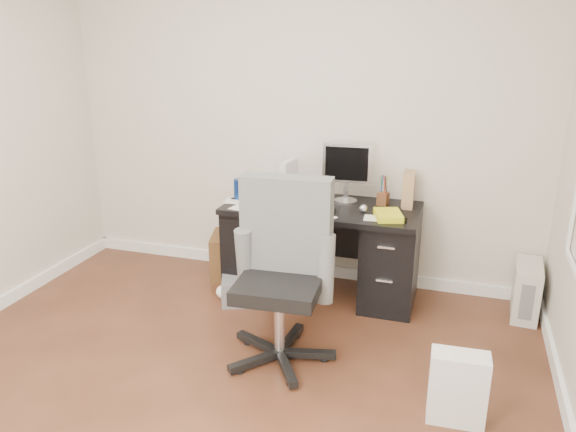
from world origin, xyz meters
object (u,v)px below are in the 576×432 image
wicker_basket (235,255)px  desk (321,247)px  keyboard (307,209)px  lcd_monitor (347,173)px  office_chair (279,276)px  pc_tower (526,290)px

wicker_basket → desk: bearing=-6.7°
desk → keyboard: (-0.08, -0.15, 0.36)m
desk → lcd_monitor: bearing=42.7°
office_chair → desk: bearing=85.6°
office_chair → wicker_basket: size_ratio=3.08×
wicker_basket → pc_tower: bearing=-0.0°
desk → wicker_basket: 0.82m
desk → office_chair: bearing=-90.9°
keyboard → wicker_basket: (-0.71, 0.25, -0.57)m
lcd_monitor → keyboard: bearing=-131.3°
lcd_monitor → pc_tower: lcd_monitor is taller
desk → lcd_monitor: lcd_monitor is taller
lcd_monitor → wicker_basket: bearing=-179.9°
pc_tower → keyboard: bearing=-167.7°
pc_tower → lcd_monitor: bearing=-178.3°
desk → pc_tower: size_ratio=3.63×
desk → pc_tower: (1.56, 0.09, -0.19)m
lcd_monitor → keyboard: size_ratio=1.17×
pc_tower → desk: bearing=-172.8°
desk → lcd_monitor: size_ratio=3.13×
keyboard → wicker_basket: size_ratio=1.07×
office_chair → pc_tower: 1.97m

